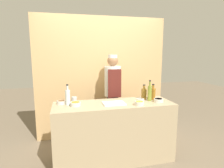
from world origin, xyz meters
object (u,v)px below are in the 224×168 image
Objects in this scene: sauce_bowl_purple at (140,100)px; bottle_vinegar at (144,93)px; cup_steel at (74,99)px; sauce_bowl_brown at (61,102)px; chef_center at (113,94)px; cutting_board at (114,103)px; sauce_bowl_yellow at (139,103)px; sauce_bowl_orange at (75,104)px; sauce_bowl_red at (159,100)px; bottle_clear at (68,97)px; bottle_oil at (150,93)px; bottle_amber at (153,93)px.

sauce_bowl_purple is 0.24m from bottle_vinegar.
cup_steel is at bearing 176.53° from bottle_vinegar.
bottle_vinegar is (1.35, 0.01, 0.07)m from sauce_bowl_brown.
sauce_bowl_purple is 0.07× the size of chef_center.
sauce_bowl_yellow is at bearing -24.01° from cutting_board.
sauce_bowl_purple is 0.43m from cutting_board.
cutting_board is 0.71m from chef_center.
sauce_bowl_red is at bearing -4.06° from sauce_bowl_orange.
cutting_board is at bearing -178.53° from sauce_bowl_purple.
cup_steel is (-0.01, 0.23, 0.01)m from sauce_bowl_orange.
bottle_clear reaches higher than sauce_bowl_yellow.
sauce_bowl_orange reaches higher than sauce_bowl_red.
bottle_clear is (-1.25, -0.08, 0.03)m from bottle_vinegar.
cutting_board is at bearing -24.58° from cup_steel.
chef_center is at bearing 129.83° from bottle_vinegar.
sauce_bowl_purple is at bearing -165.67° from bottle_oil.
cutting_board is 1.07× the size of bottle_clear.
bottle_amber reaches higher than bottle_vinegar.
sauce_bowl_orange is 1.84× the size of cup_steel.
chef_center is (0.93, 0.51, -0.04)m from sauce_bowl_brown.
sauce_bowl_orange is 1.12× the size of sauce_bowl_yellow.
sauce_bowl_orange is 0.46× the size of cutting_board.
sauce_bowl_orange is 1.28m from bottle_amber.
sauce_bowl_yellow is 0.57× the size of bottle_vinegar.
bottle_oil is at bearing 14.33° from sauce_bowl_purple.
bottle_amber is (0.35, 0.28, 0.07)m from sauce_bowl_yellow.
cutting_board is at bearing -13.25° from sauce_bowl_brown.
bottle_amber reaches higher than sauce_bowl_red.
cutting_board is 0.61m from bottle_vinegar.
sauce_bowl_brown is 1.40m from bottle_oil.
sauce_bowl_orange is 0.94m from sauce_bowl_yellow.
sauce_bowl_red is at bearing -4.45° from cutting_board.
sauce_bowl_red is at bearing -13.91° from cup_steel.
bottle_amber is 0.77× the size of bottle_oil.
chef_center is (-0.46, 0.64, -0.14)m from bottle_oil.
bottle_amber is 1.29m from cup_steel.
chef_center reaches higher than sauce_bowl_orange.
sauce_bowl_red is 0.43× the size of bottle_oil.
cup_steel is (-1.29, 0.32, 0.01)m from sauce_bowl_red.
chef_center reaches higher than sauce_bowl_brown.
sauce_bowl_red is 0.44× the size of cutting_board.
cutting_board is at bearing -174.69° from bottle_oil.
sauce_bowl_yellow is at bearing -16.73° from sauce_bowl_brown.
sauce_bowl_orange is 0.16m from bottle_clear.
cutting_board is 3.99× the size of cup_steel.
sauce_bowl_yellow is at bearing -140.92° from bottle_oil.
sauce_bowl_orange is at bearing -36.54° from bottle_clear.
sauce_bowl_purple is 1.12m from bottle_clear.
sauce_bowl_purple is 0.50× the size of bottle_vinegar.
bottle_amber is 3.11× the size of cup_steel.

